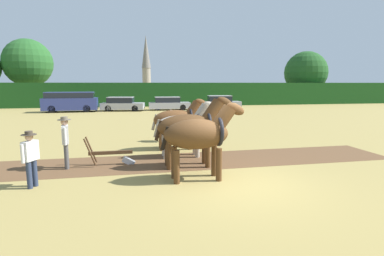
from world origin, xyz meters
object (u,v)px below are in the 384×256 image
Objects in this scene: tree_center at (306,73)px; farmer_beside_team at (171,123)px; tree_center_left at (28,63)px; parked_van at (70,102)px; draft_horse_trail_right at (178,120)px; farmer_at_plow at (65,138)px; plow at (115,156)px; draft_horse_trail_left at (183,125)px; draft_horse_lead_right at (191,127)px; parked_car_center at (221,103)px; parked_car_center_left at (169,104)px; farmer_onlooker_left at (31,155)px; church_spire at (146,64)px; draft_horse_lead_left at (200,134)px; parked_car_left at (122,104)px.

tree_center reaches higher than farmer_beside_team.
tree_center_left is 1.63× the size of parked_van.
draft_horse_trail_right is 1.44× the size of farmer_at_plow.
farmer_at_plow reaches higher than farmer_beside_team.
draft_horse_trail_left is at bearing 15.62° from plow.
parked_car_center is (7.49, 22.39, -0.66)m from draft_horse_lead_right.
parked_car_center is at bearing 67.86° from draft_horse_trail_right.
plow is 4.77m from farmer_beside_team.
draft_horse_lead_right is 22.87m from parked_car_center_left.
draft_horse_trail_left is 0.49× the size of parked_van.
tree_center is at bearing 50.22° from draft_horse_trail_right.
farmer_beside_team and farmer_onlooker_left have the same top height.
church_spire is (-23.02, 36.82, 3.38)m from tree_center.
parked_car_center_left is (5.89, 22.28, -0.36)m from farmer_at_plow.
church_spire reaches higher than draft_horse_lead_left.
draft_horse_trail_right reaches higher than draft_horse_trail_left.
draft_horse_lead_left reaches higher than parked_van.
parked_van is at bearing -176.45° from parked_car_center.
tree_center_left is 2.04× the size of parked_car_center.
parked_car_center_left is at bearing 0.50° from parked_van.
parked_car_center is at bearing 71.66° from draft_horse_lead_left.
tree_center is 2.96× the size of draft_horse_lead_left.
farmer_at_plow is (-4.24, 1.99, -0.33)m from draft_horse_lead_left.
plow is at bearing -129.67° from tree_center.
farmer_beside_team is at bearing -130.68° from tree_center.
church_spire reaches higher than draft_horse_trail_left.
church_spire is 5.74× the size of draft_horse_trail_left.
draft_horse_lead_right is 1.75× the size of farmer_onlooker_left.
church_spire reaches higher than farmer_at_plow.
draft_horse_lead_left reaches higher than farmer_beside_team.
draft_horse_trail_left is 4.31m from farmer_at_plow.
tree_center_left reaches higher than parked_car_center_left.
draft_horse_trail_left reaches higher than farmer_at_plow.
draft_horse_trail_right is 4.82m from farmer_at_plow.
draft_horse_trail_left reaches higher than parked_van.
church_spire reaches higher than parked_car_left.
tree_center_left is 37.91m from draft_horse_lead_right.
draft_horse_lead_right is 22.78m from parked_car_left.
farmer_onlooker_left is at bearing -137.33° from plow.
tree_center is at bearing 52.89° from draft_horse_lead_right.
parked_van is (-5.84, 21.62, 0.73)m from plow.
draft_horse_trail_left reaches higher than farmer_onlooker_left.
draft_horse_lead_left is 24.33m from parked_car_center_left.
tree_center is 1.80× the size of parked_car_center.
farmer_at_plow reaches higher than farmer_onlooker_left.
farmer_onlooker_left is at bearing -72.37° from tree_center_left.
parked_van is at bearing 104.19° from plow.
tree_center_left is 35.28m from draft_horse_trail_right.
plow is (-2.61, -0.78, -0.93)m from draft_horse_trail_left.
draft_horse_lead_left is 25.00m from parked_car_center.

